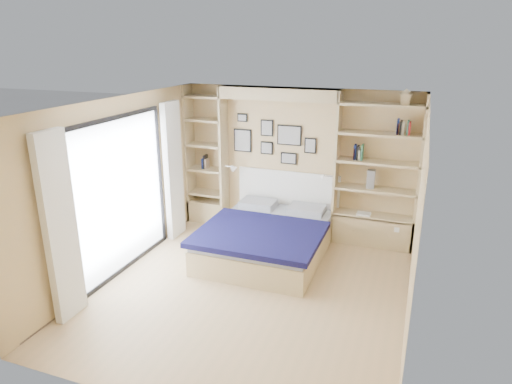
% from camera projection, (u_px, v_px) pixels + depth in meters
% --- Properties ---
extents(ground, '(4.50, 4.50, 0.00)m').
position_uv_depth(ground, '(251.00, 290.00, 6.19)').
color(ground, tan).
rests_on(ground, ground).
extents(room_shell, '(4.50, 4.50, 4.50)m').
position_uv_depth(room_shell, '(262.00, 181.00, 7.33)').
color(room_shell, tan).
rests_on(room_shell, ground).
extents(bed, '(1.82, 2.25, 1.07)m').
position_uv_depth(bed, '(267.00, 238.00, 7.15)').
color(bed, beige).
rests_on(bed, ground).
extents(photo_gallery, '(1.48, 0.02, 0.82)m').
position_uv_depth(photo_gallery, '(272.00, 140.00, 7.81)').
color(photo_gallery, black).
rests_on(photo_gallery, ground).
extents(reading_lamps, '(1.92, 0.12, 0.15)m').
position_uv_depth(reading_lamps, '(276.00, 172.00, 7.72)').
color(reading_lamps, silver).
rests_on(reading_lamps, ground).
extents(shelf_decor, '(3.49, 0.23, 2.03)m').
position_uv_depth(shelf_decor, '(362.00, 143.00, 7.15)').
color(shelf_decor, maroon).
rests_on(shelf_decor, ground).
extents(deck, '(3.20, 4.00, 0.05)m').
position_uv_depth(deck, '(43.00, 250.00, 7.37)').
color(deck, '#66584B').
rests_on(deck, ground).
extents(deck_chair, '(0.67, 0.82, 0.71)m').
position_uv_depth(deck_chair, '(117.00, 212.00, 8.05)').
color(deck_chair, tan).
rests_on(deck_chair, ground).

